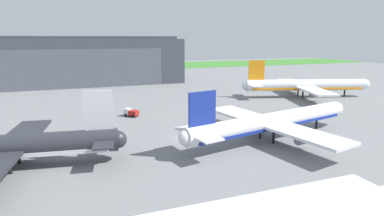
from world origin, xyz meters
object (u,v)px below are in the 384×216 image
object	(u,v)px
maintenance_hangar	(77,61)
stair_truck	(131,112)
airliner_far_right	(306,85)
airliner_near_right	(273,122)
airliner_near_left	(2,148)

from	to	relation	value
maintenance_hangar	stair_truck	distance (m)	73.01
airliner_far_right	airliner_near_right	xyz separation A→B (m)	(-38.93, -36.97, -0.35)
maintenance_hangar	airliner_near_left	distance (m)	100.14
airliner_near_left	airliner_near_right	size ratio (longest dim) A/B	0.88
stair_truck	maintenance_hangar	bearing A→B (deg)	100.61
airliner_far_right	airliner_near_right	distance (m)	53.69
airliner_near_left	airliner_near_right	xyz separation A→B (m)	(49.70, -1.85, 0.27)
airliner_near_right	stair_truck	bearing A→B (deg)	129.71
airliner_near_right	stair_truck	xyz separation A→B (m)	(-24.85, 29.92, -2.81)
maintenance_hangar	airliner_near_right	xyz separation A→B (m)	(38.18, -101.10, -6.49)
stair_truck	airliner_near_right	bearing A→B (deg)	-50.29
maintenance_hangar	airliner_far_right	world-z (taller)	maintenance_hangar
maintenance_hangar	airliner_far_right	distance (m)	100.48
maintenance_hangar	airliner_near_left	world-z (taller)	maintenance_hangar
airliner_near_left	airliner_far_right	bearing A→B (deg)	21.61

